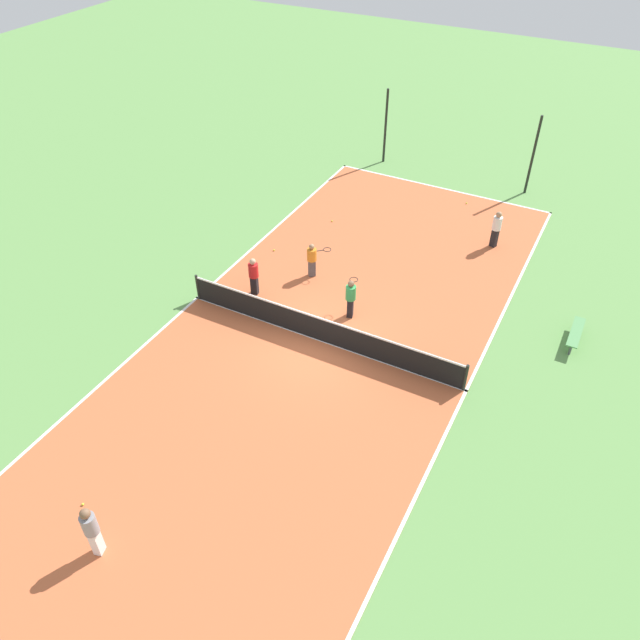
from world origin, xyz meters
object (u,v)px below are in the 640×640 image
tennis_ball_right_alley (274,250)px  fence_post_back_right (533,156)px  tennis_ball_midcourt (83,504)px  player_baseline_gray (91,529)px  player_coach_red (254,274)px  tennis_ball_far_baseline (332,221)px  bench (576,333)px  player_far_green (351,296)px  tennis_net (320,328)px  player_near_white (497,227)px  fence_post_back_left (386,126)px  player_center_orange (312,258)px  tennis_ball_left_sideline (467,203)px

tennis_ball_right_alley → fence_post_back_right: fence_post_back_right is taller
tennis_ball_midcourt → player_baseline_gray: bearing=-30.5°
player_coach_red → tennis_ball_far_baseline: player_coach_red is taller
bench → fence_post_back_right: size_ratio=0.46×
player_far_green → fence_post_back_right: size_ratio=0.41×
tennis_ball_right_alley → fence_post_back_right: (7.80, 9.77, 1.78)m
tennis_net → player_near_white: (3.55, 8.49, 0.37)m
tennis_ball_right_alley → fence_post_back_left: fence_post_back_left is taller
player_baseline_gray → fence_post_back_left: size_ratio=0.46×
player_coach_red → bench: bearing=-176.3°
tennis_ball_right_alley → tennis_ball_far_baseline: bearing=71.9°
player_coach_red → tennis_ball_right_alley: bearing=-83.1°
player_baseline_gray → tennis_ball_right_alley: 13.70m
tennis_ball_right_alley → bench: bearing=-0.4°
bench → player_far_green: bearing=107.4°
player_center_orange → tennis_ball_midcourt: bearing=-135.1°
player_baseline_gray → tennis_ball_far_baseline: bearing=-8.6°
player_center_orange → player_baseline_gray: bearing=-129.0°
bench → fence_post_back_right: 10.73m
tennis_net → tennis_ball_left_sideline: size_ratio=148.15×
player_center_orange → tennis_ball_far_baseline: player_center_orange is taller
tennis_net → fence_post_back_right: 14.30m
fence_post_back_right → tennis_ball_far_baseline: bearing=-135.7°
tennis_net → tennis_ball_right_alley: tennis_net is taller
player_near_white → tennis_ball_right_alley: 9.00m
fence_post_back_right → player_baseline_gray: bearing=-101.5°
player_far_green → tennis_ball_midcourt: size_ratio=22.28×
player_near_white → fence_post_back_left: bearing=162.5°
tennis_net → player_coach_red: (-3.35, 1.22, 0.33)m
player_baseline_gray → tennis_ball_left_sideline: (2.62, 20.73, -0.93)m
player_coach_red → player_baseline_gray: player_baseline_gray is taller
player_center_orange → tennis_ball_midcourt: player_center_orange is taller
bench → player_far_green: 7.60m
tennis_ball_midcourt → fence_post_back_left: fence_post_back_left is taller
tennis_net → tennis_ball_far_baseline: 7.85m
tennis_ball_far_baseline → tennis_ball_midcourt: same height
player_far_green → tennis_ball_midcourt: 10.59m
tennis_ball_left_sideline → tennis_ball_right_alley: (-5.73, -7.42, 0.00)m
player_baseline_gray → player_center_orange: size_ratio=1.21×
player_coach_red → player_center_orange: size_ratio=1.09×
player_near_white → tennis_ball_midcourt: bearing=-90.3°
fence_post_back_left → bench: bearing=-41.5°
bench → tennis_ball_midcourt: bearing=141.3°
tennis_ball_far_baseline → tennis_ball_right_alley: bearing=-108.1°
tennis_ball_far_baseline → player_near_white: bearing=11.1°
bench → player_coach_red: size_ratio=1.12×
player_near_white → player_far_green: player_near_white is taller
player_coach_red → tennis_ball_midcourt: 9.85m
player_far_green → fence_post_back_left: size_ratio=0.41×
bench → player_coach_red: (-10.92, -2.69, 0.49)m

